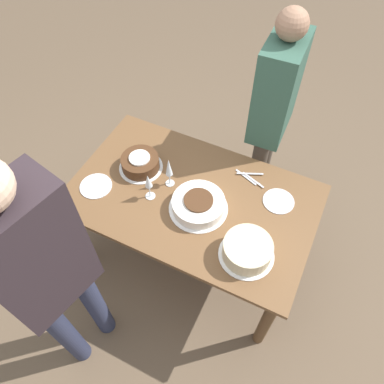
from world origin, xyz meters
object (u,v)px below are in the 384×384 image
wine_glass_far (169,168)px  cake_center_white (198,204)px  person_watching (44,269)px  cake_front_chocolate (140,163)px  cake_back_decorated (247,250)px  person_cutting (274,106)px  wine_glass_near (148,182)px

wine_glass_far → cake_center_white: bearing=158.9°
wine_glass_far → person_watching: size_ratio=0.13×
cake_front_chocolate → cake_back_decorated: cake_back_decorated is taller
wine_glass_far → person_watching: (0.13, 0.89, 0.20)m
wine_glass_far → person_cutting: size_ratio=0.14×
cake_back_decorated → wine_glass_far: size_ratio=1.37×
cake_center_white → cake_front_chocolate: size_ratio=1.25×
cake_front_chocolate → wine_glass_far: wine_glass_far is taller
wine_glass_far → person_cutting: 0.80m
wine_glass_far → person_cutting: bearing=-120.7°
person_watching → cake_center_white: bearing=-12.8°
cake_center_white → cake_front_chocolate: bearing=-15.0°
wine_glass_near → wine_glass_far: bearing=-113.8°
cake_back_decorated → wine_glass_far: wine_glass_far is taller
cake_front_chocolate → wine_glass_far: size_ratio=1.26×
cake_back_decorated → person_cutting: size_ratio=0.19×
wine_glass_near → person_watching: size_ratio=0.11×
person_cutting → cake_back_decorated: bearing=10.0°
cake_center_white → cake_front_chocolate: 0.49m
cake_front_chocolate → person_watching: (-0.10, 0.92, 0.30)m
cake_front_chocolate → person_watching: 0.97m
cake_back_decorated → person_cutting: 0.98m
cake_front_chocolate → wine_glass_near: 0.26m
cake_front_chocolate → wine_glass_near: bearing=134.2°
cake_back_decorated → wine_glass_far: (0.61, -0.26, 0.09)m
cake_center_white → person_watching: size_ratio=0.20×
cake_center_white → cake_back_decorated: bearing=156.0°
person_watching → cake_front_chocolate: bearing=18.3°
wine_glass_near → wine_glass_far: size_ratio=0.90×
cake_front_chocolate → wine_glass_far: bearing=171.9°
cake_front_chocolate → wine_glass_near: (-0.17, 0.17, 0.09)m
cake_back_decorated → person_watching: bearing=40.6°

